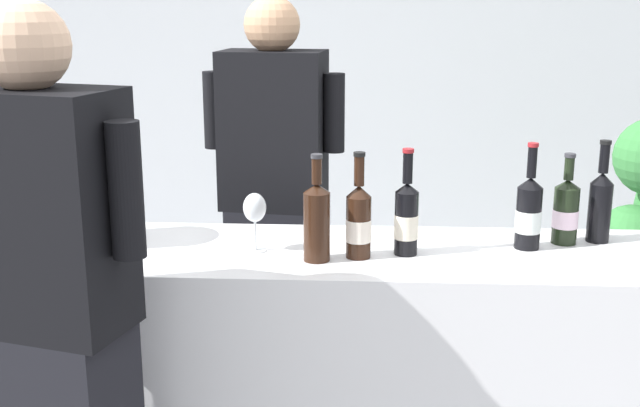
% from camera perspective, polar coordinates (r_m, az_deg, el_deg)
% --- Properties ---
extents(wall_back, '(8.00, 0.10, 2.80)m').
position_cam_1_polar(wall_back, '(4.98, 0.70, 10.75)').
color(wall_back, silver).
rests_on(wall_back, ground_plane).
extents(counter, '(2.34, 0.56, 0.97)m').
position_cam_1_polar(counter, '(2.69, -1.84, -13.16)').
color(counter, white).
rests_on(counter, ground_plane).
extents(wine_bottle_0, '(0.08, 0.08, 0.33)m').
position_cam_1_polar(wine_bottle_0, '(2.39, 2.79, -1.24)').
color(wine_bottle_0, black).
rests_on(wine_bottle_0, counter).
extents(wine_bottle_1, '(0.08, 0.08, 0.34)m').
position_cam_1_polar(wine_bottle_1, '(2.56, 14.75, -0.62)').
color(wine_bottle_1, black).
rests_on(wine_bottle_1, counter).
extents(wine_bottle_2, '(0.08, 0.08, 0.29)m').
position_cam_1_polar(wine_bottle_2, '(2.65, 17.23, -0.52)').
color(wine_bottle_2, black).
rests_on(wine_bottle_2, counter).
extents(wine_bottle_3, '(0.08, 0.08, 0.33)m').
position_cam_1_polar(wine_bottle_3, '(2.36, -0.23, -1.16)').
color(wine_bottle_3, black).
rests_on(wine_bottle_3, counter).
extents(wine_bottle_4, '(0.07, 0.07, 0.33)m').
position_cam_1_polar(wine_bottle_4, '(2.70, 19.48, 0.02)').
color(wine_bottle_4, black).
rests_on(wine_bottle_4, counter).
extents(wine_bottle_5, '(0.07, 0.07, 0.33)m').
position_cam_1_polar(wine_bottle_5, '(2.43, 6.22, -1.01)').
color(wine_bottle_5, black).
rests_on(wine_bottle_5, counter).
extents(wine_bottle_6, '(0.07, 0.07, 0.33)m').
position_cam_1_polar(wine_bottle_6, '(2.80, -21.84, 0.09)').
color(wine_bottle_6, black).
rests_on(wine_bottle_6, counter).
extents(wine_glass, '(0.07, 0.07, 0.19)m').
position_cam_1_polar(wine_glass, '(2.45, -4.71, -0.47)').
color(wine_glass, silver).
rests_on(wine_glass, counter).
extents(ice_bucket, '(0.24, 0.24, 0.24)m').
position_cam_1_polar(ice_bucket, '(2.64, -15.71, -0.11)').
color(ice_bucket, silver).
rests_on(ice_bucket, counter).
extents(person_server, '(0.55, 0.29, 1.74)m').
position_cam_1_polar(person_server, '(3.15, -3.26, -1.60)').
color(person_server, black).
rests_on(person_server, ground_plane).
extents(person_guest, '(0.56, 0.34, 1.73)m').
position_cam_1_polar(person_guest, '(2.17, -18.68, -10.20)').
color(person_guest, black).
rests_on(person_guest, ground_plane).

